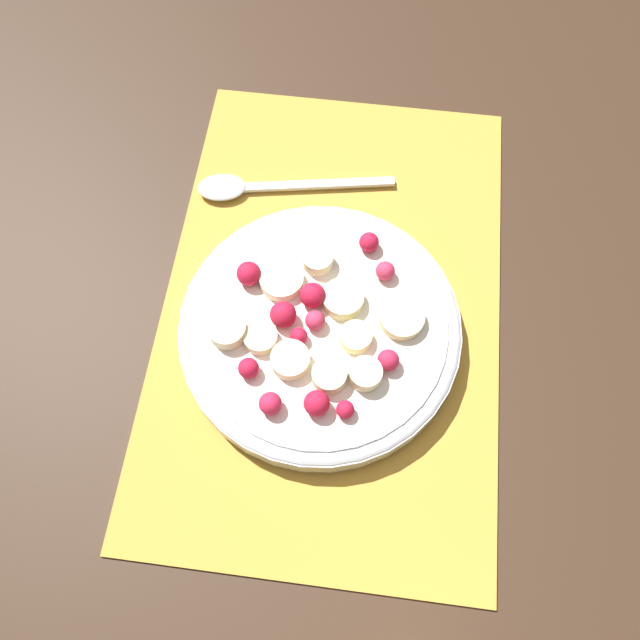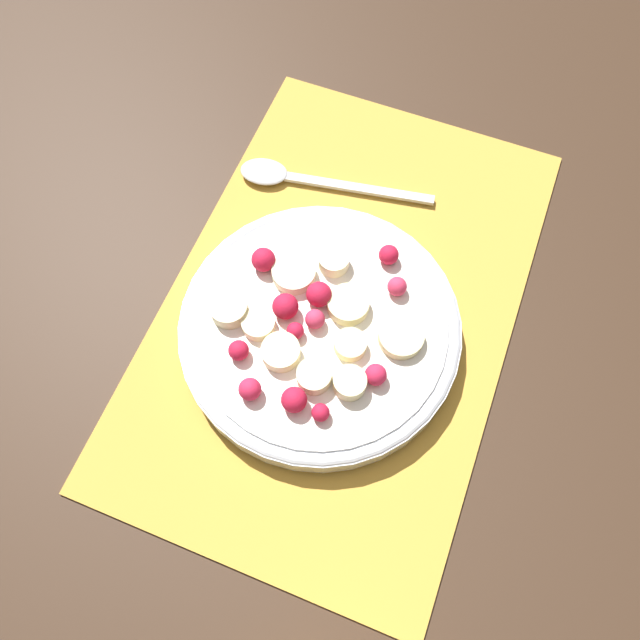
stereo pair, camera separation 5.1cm
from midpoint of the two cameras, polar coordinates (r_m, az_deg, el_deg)
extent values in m
plane|color=#382619|center=(0.56, 4.47, 0.87)|extent=(3.00, 3.00, 0.00)
cube|color=gold|center=(0.55, 4.50, 1.00)|extent=(0.46, 0.30, 0.01)
cylinder|color=silver|center=(0.53, 2.74, -1.22)|extent=(0.24, 0.24, 0.02)
torus|color=silver|center=(0.52, 2.78, -0.89)|extent=(0.24, 0.24, 0.01)
cylinder|color=white|center=(0.52, 2.80, -0.70)|extent=(0.21, 0.21, 0.00)
cylinder|color=beige|center=(0.51, 10.24, -1.83)|extent=(0.05, 0.05, 0.01)
cylinder|color=#F4EAB7|center=(0.54, 4.00, 5.13)|extent=(0.03, 0.03, 0.01)
cylinder|color=beige|center=(0.49, 5.70, -6.09)|extent=(0.04, 0.04, 0.01)
cylinder|color=beige|center=(0.51, -2.83, -0.67)|extent=(0.04, 0.04, 0.01)
cylinder|color=#F4EAB7|center=(0.53, 0.18, 3.70)|extent=(0.05, 0.05, 0.01)
cylinder|color=beige|center=(0.50, -0.71, -3.28)|extent=(0.03, 0.03, 0.01)
cylinder|color=beige|center=(0.52, 5.39, 1.11)|extent=(0.04, 0.04, 0.01)
cylinder|color=beige|center=(0.50, 5.67, -2.59)|extent=(0.04, 0.04, 0.01)
cylinder|color=beige|center=(0.49, 2.41, -5.50)|extent=(0.04, 0.04, 0.01)
cylinder|color=beige|center=(0.52, -5.56, 0.70)|extent=(0.04, 0.04, 0.01)
sphere|color=red|center=(0.52, 2.72, 2.05)|extent=(0.02, 0.02, 0.02)
sphere|color=#D12347|center=(0.49, 8.06, -5.32)|extent=(0.02, 0.02, 0.02)
sphere|color=#DB3356|center=(0.51, 2.39, -0.24)|extent=(0.02, 0.02, 0.02)
sphere|color=red|center=(0.51, -0.36, 0.93)|extent=(0.02, 0.02, 0.02)
sphere|color=red|center=(0.54, 8.99, 5.62)|extent=(0.02, 0.02, 0.02)
sphere|color=red|center=(0.50, -4.59, -3.12)|extent=(0.02, 0.02, 0.02)
sphere|color=#DB3356|center=(0.53, 9.80, 2.74)|extent=(0.02, 0.02, 0.02)
sphere|color=#D12347|center=(0.49, -3.47, -6.68)|extent=(0.02, 0.02, 0.02)
sphere|color=red|center=(0.48, 0.75, -7.70)|extent=(0.02, 0.02, 0.02)
sphere|color=red|center=(0.50, 0.59, -1.32)|extent=(0.01, 0.01, 0.01)
sphere|color=red|center=(0.48, 3.08, -8.80)|extent=(0.01, 0.01, 0.01)
sphere|color=red|center=(0.53, -2.56, 5.07)|extent=(0.02, 0.02, 0.02)
cube|color=silver|center=(0.61, 5.98, 11.65)|extent=(0.03, 0.14, 0.00)
ellipsoid|color=silver|center=(0.62, -2.77, 13.17)|extent=(0.04, 0.05, 0.01)
camera|label=1|loc=(0.03, -87.12, 6.45)|focal=35.00mm
camera|label=2|loc=(0.03, 92.88, -6.45)|focal=35.00mm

